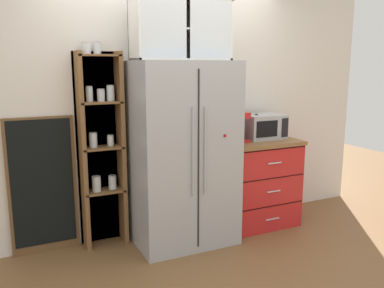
{
  "coord_description": "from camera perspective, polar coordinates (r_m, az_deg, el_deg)",
  "views": [
    {
      "loc": [
        -1.54,
        -3.45,
        1.72
      ],
      "look_at": [
        0.1,
        0.01,
        0.97
      ],
      "focal_mm": 37.69,
      "sensor_mm": 36.0,
      "label": 1
    }
  ],
  "objects": [
    {
      "name": "ground_plane",
      "position": [
        4.15,
        -1.23,
        -13.37
      ],
      "size": [
        10.61,
        10.61,
        0.0
      ],
      "primitive_type": "plane",
      "color": "brown"
    },
    {
      "name": "wall_back_cream",
      "position": [
        4.17,
        -3.57,
        4.97
      ],
      "size": [
        4.92,
        0.1,
        2.55
      ],
      "primitive_type": "cube",
      "color": "silver",
      "rests_on": "ground"
    },
    {
      "name": "upper_cabinet",
      "position": [
        3.84,
        -1.71,
        15.82
      ],
      "size": [
        0.91,
        0.32,
        0.55
      ],
      "color": "silver",
      "rests_on": "refrigerator"
    },
    {
      "name": "refrigerator",
      "position": [
        3.88,
        -1.33,
        -1.4
      ],
      "size": [
        0.95,
        0.71,
        1.76
      ],
      "color": "#ADAFB5",
      "rests_on": "ground"
    },
    {
      "name": "microwave",
      "position": [
        4.42,
        9.99,
        2.46
      ],
      "size": [
        0.44,
        0.33,
        0.26
      ],
      "color": "#ADAFB5",
      "rests_on": "counter_cabinet"
    },
    {
      "name": "counter_cabinet",
      "position": [
        4.46,
        9.18,
        -5.3
      ],
      "size": [
        0.82,
        0.61,
        0.94
      ],
      "color": "red",
      "rests_on": "ground"
    },
    {
      "name": "chalkboard_menu",
      "position": [
        3.94,
        -20.38,
        -5.53
      ],
      "size": [
        0.6,
        0.04,
        1.27
      ],
      "color": "brown",
      "rests_on": "ground"
    },
    {
      "name": "coffee_maker",
      "position": [
        4.19,
        6.38,
        2.43
      ],
      "size": [
        0.17,
        0.2,
        0.31
      ],
      "color": "red",
      "rests_on": "counter_cabinet"
    },
    {
      "name": "bottle_green",
      "position": [
        4.37,
        9.05,
        2.25
      ],
      "size": [
        0.07,
        0.07,
        0.27
      ],
      "color": "#285B33",
      "rests_on": "counter_cabinet"
    },
    {
      "name": "mug_cream",
      "position": [
        4.36,
        9.33,
        1.2
      ],
      "size": [
        0.11,
        0.07,
        0.09
      ],
      "color": "silver",
      "rests_on": "counter_cabinet"
    },
    {
      "name": "mug_sage",
      "position": [
        4.35,
        9.4,
        1.22
      ],
      "size": [
        0.11,
        0.08,
        0.09
      ],
      "color": "#8CA37F",
      "rests_on": "counter_cabinet"
    },
    {
      "name": "pantry_shelf_column",
      "position": [
        3.91,
        -12.79,
        -0.17
      ],
      "size": [
        0.44,
        0.24,
        1.93
      ],
      "color": "brown",
      "rests_on": "ground"
    }
  ]
}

